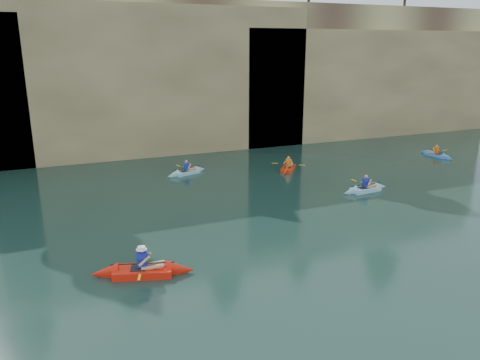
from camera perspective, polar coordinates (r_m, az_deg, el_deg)
name	(u,v)px	position (r m, az deg, el deg)	size (l,w,h in m)	color
ground	(258,295)	(16.30, 2.16, -13.79)	(160.00, 160.00, 0.00)	black
cliff	(115,71)	(43.29, -14.96, 12.72)	(70.00, 16.00, 12.00)	tan
cliff_slab_center	(157,79)	(36.39, -10.06, 12.00)	(24.00, 2.40, 11.40)	tan
cliff_slab_east	(374,82)	(45.24, 16.04, 11.39)	(26.00, 2.40, 9.84)	tan
sea_cave_center	(79,140)	(35.43, -19.02, 4.58)	(3.50, 1.00, 3.20)	black
sea_cave_east	(257,120)	(38.71, 2.12, 7.32)	(5.00, 1.00, 4.50)	black
main_kayaker	(143,271)	(17.79, -11.77, -10.75)	(3.84, 2.44, 1.40)	red
kayaker_ltblue_near	(365,189)	(27.97, 15.02, -1.05)	(3.16, 2.42, 1.23)	#87C2E2
kayaker_red_far	(288,168)	(31.90, 5.91, 1.49)	(2.52, 2.90, 1.16)	red
kayaker_ltblue_mid	(187,172)	(30.89, -6.53, 0.99)	(3.09, 2.17, 1.15)	#84C2DC
kayaker_blue_east	(436,154)	(38.71, 22.78, 2.89)	(2.19, 3.12, 1.10)	#4184DF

